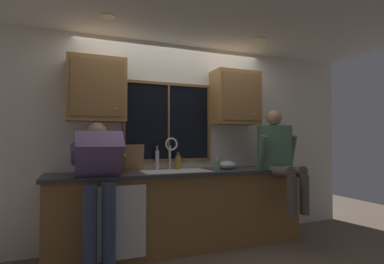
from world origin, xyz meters
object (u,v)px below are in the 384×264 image
Objects in this scene: knife_block at (119,163)px; bottle_tall_clear at (157,160)px; person_sitting_on_counter at (279,155)px; bottle_green_glass at (178,162)px; cutting_board at (132,158)px; soap_dispenser at (218,165)px; mixing_bowl at (227,165)px; person_standing at (98,176)px.

bottle_tall_clear reaches higher than knife_block.
bottle_green_glass is at bearing 160.28° from person_sitting_on_counter.
cutting_board is 1.03× the size of bottle_tall_clear.
soap_dispenser is 0.79× the size of bottle_green_glass.
cutting_board reaches higher than bottle_tall_clear.
person_sitting_on_counter is 5.61× the size of mixing_bowl.
knife_block is at bearing -166.64° from bottle_tall_clear.
mixing_bowl is at bearing 9.58° from person_standing.
person_standing is 6.56× the size of bottle_green_glass.
person_sitting_on_counter is 0.67m from mixing_bowl.
bottle_tall_clear is (0.47, 0.11, 0.02)m from knife_block.
bottle_tall_clear is (0.73, 0.49, 0.11)m from person_standing.
knife_block is (-1.95, 0.37, -0.08)m from person_sitting_on_counter.
bottle_tall_clear is at bearing 13.36° from knife_block.
knife_block is 0.21m from cutting_board.
knife_block is 1.00× the size of cutting_board.
cutting_board is at bearing 49.75° from person_standing.
bottle_tall_clear reaches higher than bottle_green_glass.
soap_dispenser is at bearing -42.67° from bottle_green_glass.
mixing_bowl is (-0.61, 0.26, -0.13)m from person_sitting_on_counter.
person_standing is at bearing -155.71° from bottle_green_glass.
person_sitting_on_counter is (2.20, 0.01, 0.17)m from person_standing.
cutting_board reaches higher than mixing_bowl.
bottle_green_glass is at bearing -5.16° from cutting_board.
knife_block is at bearing 55.70° from person_standing.
cutting_board is at bearing 169.06° from mixing_bowl.
soap_dispenser is at bearing -14.22° from knife_block.
bottle_green_glass is 0.73× the size of bottle_tall_clear.
cutting_board is 1.79× the size of soap_dispenser.
soap_dispenser is 0.75m from bottle_tall_clear.
bottle_green_glass is at bearing -9.33° from bottle_tall_clear.
knife_block is at bearing 165.78° from soap_dispenser.
soap_dispenser is (-0.83, 0.08, -0.12)m from person_sitting_on_counter.
mixing_bowl is (1.34, -0.11, -0.06)m from knife_block.
person_sitting_on_counter is 1.98m from knife_block.
bottle_green_glass is 0.26m from bottle_tall_clear.
soap_dispenser is 0.52m from bottle_green_glass.
soap_dispenser reaches higher than mixing_bowl.
knife_block is at bearing 169.36° from person_sitting_on_counter.
knife_block is 0.49m from bottle_tall_clear.
person_standing reaches higher than knife_block.
cutting_board is (0.16, 0.12, 0.05)m from knife_block.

